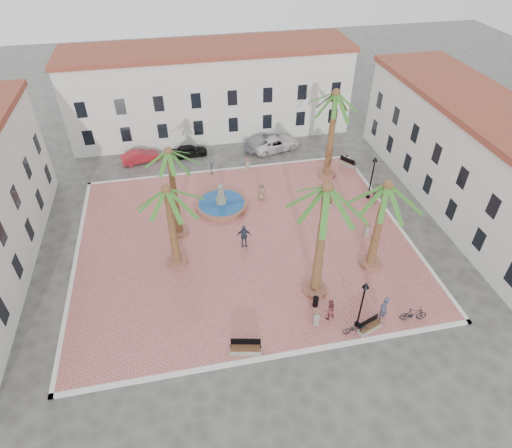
% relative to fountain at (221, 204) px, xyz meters
% --- Properties ---
extents(ground, '(120.00, 120.00, 0.00)m').
position_rel_fountain_xyz_m(ground, '(1.13, -4.80, -0.47)').
color(ground, '#56544F').
rests_on(ground, ground).
extents(plaza, '(26.00, 22.00, 0.15)m').
position_rel_fountain_xyz_m(plaza, '(1.13, -4.80, -0.40)').
color(plaza, '#C56862').
rests_on(plaza, ground).
extents(kerb_n, '(26.30, 0.30, 0.16)m').
position_rel_fountain_xyz_m(kerb_n, '(1.13, 6.20, -0.39)').
color(kerb_n, silver).
rests_on(kerb_n, ground).
extents(kerb_s, '(26.30, 0.30, 0.16)m').
position_rel_fountain_xyz_m(kerb_s, '(1.13, -15.80, -0.39)').
color(kerb_s, silver).
rests_on(kerb_s, ground).
extents(kerb_e, '(0.30, 22.30, 0.16)m').
position_rel_fountain_xyz_m(kerb_e, '(14.13, -4.80, -0.39)').
color(kerb_e, silver).
rests_on(kerb_e, ground).
extents(kerb_w, '(0.30, 22.30, 0.16)m').
position_rel_fountain_xyz_m(kerb_w, '(-11.87, -4.80, -0.39)').
color(kerb_w, silver).
rests_on(kerb_w, ground).
extents(building_north, '(30.40, 7.40, 9.50)m').
position_rel_fountain_xyz_m(building_north, '(1.13, 15.20, 4.29)').
color(building_north, silver).
rests_on(building_north, ground).
extents(building_east, '(7.40, 26.40, 9.00)m').
position_rel_fountain_xyz_m(building_east, '(21.12, -2.80, 4.04)').
color(building_east, silver).
rests_on(building_east, ground).
extents(fountain, '(4.62, 4.62, 2.39)m').
position_rel_fountain_xyz_m(fountain, '(0.00, 0.00, 0.00)').
color(fountain, '#A4624D').
rests_on(fountain, plaza).
extents(palm_nw, '(4.74, 4.74, 7.86)m').
position_rel_fountain_xyz_m(palm_nw, '(-3.86, -2.86, 6.39)').
color(palm_nw, '#A4624D').
rests_on(palm_nw, plaza).
extents(palm_sw, '(5.09, 5.09, 6.99)m').
position_rel_fountain_xyz_m(palm_sw, '(-4.26, -6.40, 5.50)').
color(palm_sw, '#A4624D').
rests_on(palm_sw, plaza).
extents(palm_s, '(5.56, 5.56, 9.13)m').
position_rel_fountain_xyz_m(palm_s, '(5.04, -11.19, 7.47)').
color(palm_s, '#A4624D').
rests_on(palm_s, plaza).
extents(palm_e, '(5.43, 5.43, 7.48)m').
position_rel_fountain_xyz_m(palm_e, '(9.95, -9.42, 5.91)').
color(palm_e, '#A4624D').
rests_on(palm_e, plaza).
extents(palm_ne, '(5.55, 5.55, 8.70)m').
position_rel_fountain_xyz_m(palm_ne, '(10.80, 3.10, 7.06)').
color(palm_ne, '#A4624D').
rests_on(palm_ne, plaza).
extents(bench_s, '(2.01, 0.98, 1.02)m').
position_rel_fountain_xyz_m(bench_s, '(-0.63, -15.18, -0.04)').
color(bench_s, gray).
rests_on(bench_s, plaza).
extents(bench_se, '(1.76, 1.05, 0.89)m').
position_rel_fountain_xyz_m(bench_se, '(7.42, -15.13, -0.07)').
color(bench_se, gray).
rests_on(bench_se, plaza).
extents(bench_e, '(0.91, 1.80, 0.91)m').
position_rel_fountain_xyz_m(bench_e, '(9.44, -1.22, -0.07)').
color(bench_e, gray).
rests_on(bench_e, plaza).
extents(bench_ne, '(1.47, 1.81, 0.95)m').
position_rel_fountain_xyz_m(bench_ne, '(13.51, 4.40, -0.05)').
color(bench_ne, gray).
rests_on(bench_ne, plaza).
extents(lamppost_s, '(0.43, 0.43, 3.96)m').
position_rel_fountain_xyz_m(lamppost_s, '(6.81, -14.61, 2.36)').
color(lamppost_s, black).
rests_on(lamppost_s, plaza).
extents(lamppost_e, '(0.46, 0.46, 4.20)m').
position_rel_fountain_xyz_m(lamppost_e, '(13.27, -1.27, 2.52)').
color(lamppost_e, black).
rests_on(lamppost_e, plaza).
extents(bollard_se, '(0.50, 0.50, 1.25)m').
position_rel_fountain_xyz_m(bollard_se, '(4.21, -13.96, 0.32)').
color(bollard_se, gray).
rests_on(bollard_se, plaza).
extents(bollard_n, '(0.48, 0.48, 1.24)m').
position_rel_fountain_xyz_m(bollard_n, '(3.38, 5.60, 0.32)').
color(bollard_n, gray).
rests_on(bollard_n, plaza).
extents(bollard_e, '(0.48, 0.48, 1.24)m').
position_rel_fountain_xyz_m(bollard_e, '(10.93, -6.29, 0.32)').
color(bollard_e, gray).
rests_on(bollard_e, plaza).
extents(litter_bin, '(0.40, 0.40, 0.78)m').
position_rel_fountain_xyz_m(litter_bin, '(4.66, -12.50, 0.06)').
color(litter_bin, black).
rests_on(litter_bin, plaza).
extents(cyclist_a, '(0.83, 0.70, 1.93)m').
position_rel_fountain_xyz_m(cyclist_a, '(8.62, -14.36, 0.64)').
color(cyclist_a, '#3A3D54').
rests_on(cyclist_a, plaza).
extents(bicycle_a, '(1.69, 0.73, 0.86)m').
position_rel_fountain_xyz_m(bicycle_a, '(6.42, -15.20, 0.11)').
color(bicycle_a, black).
rests_on(bicycle_a, plaza).
extents(cyclist_b, '(0.91, 0.78, 1.63)m').
position_rel_fountain_xyz_m(cyclist_b, '(5.18, -13.68, 0.49)').
color(cyclist_b, brown).
rests_on(cyclist_b, plaza).
extents(bicycle_b, '(1.87, 0.74, 1.09)m').
position_rel_fountain_xyz_m(bicycle_b, '(10.52, -14.92, 0.22)').
color(bicycle_b, black).
rests_on(bicycle_b, plaza).
extents(pedestrian_fountain_a, '(0.85, 0.56, 1.74)m').
position_rel_fountain_xyz_m(pedestrian_fountain_a, '(3.69, 0.44, 0.54)').
color(pedestrian_fountain_a, '#846751').
rests_on(pedestrian_fountain_a, plaza).
extents(pedestrian_fountain_b, '(1.17, 0.56, 1.95)m').
position_rel_fountain_xyz_m(pedestrian_fountain_b, '(1.02, -5.48, 0.65)').
color(pedestrian_fountain_b, '#2A384D').
rests_on(pedestrian_fountain_b, plaza).
extents(pedestrian_north, '(0.82, 1.14, 1.60)m').
position_rel_fountain_xyz_m(pedestrian_north, '(-0.14, 5.60, 0.48)').
color(pedestrian_north, '#47474C').
rests_on(pedestrian_north, plaza).
extents(pedestrian_east, '(1.12, 1.84, 1.89)m').
position_rel_fountain_xyz_m(pedestrian_east, '(13.53, -1.97, 0.62)').
color(pedestrian_east, '#726858').
rests_on(pedestrian_east, plaza).
extents(car_black, '(3.74, 1.79, 1.23)m').
position_rel_fountain_xyz_m(car_black, '(-1.98, 9.85, 0.14)').
color(car_black, black).
rests_on(car_black, ground).
extents(car_red, '(4.02, 2.12, 1.26)m').
position_rel_fountain_xyz_m(car_red, '(-7.05, 9.61, 0.16)').
color(car_red, '#AD1D28').
rests_on(car_red, ground).
extents(car_silver, '(5.39, 3.85, 1.45)m').
position_rel_fountain_xyz_m(car_silver, '(6.27, 9.93, 0.25)').
color(car_silver, '#B2B0BA').
rests_on(car_silver, ground).
extents(car_white, '(5.68, 3.68, 1.45)m').
position_rel_fountain_xyz_m(car_white, '(7.17, 9.39, 0.25)').
color(car_white, white).
rests_on(car_white, ground).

